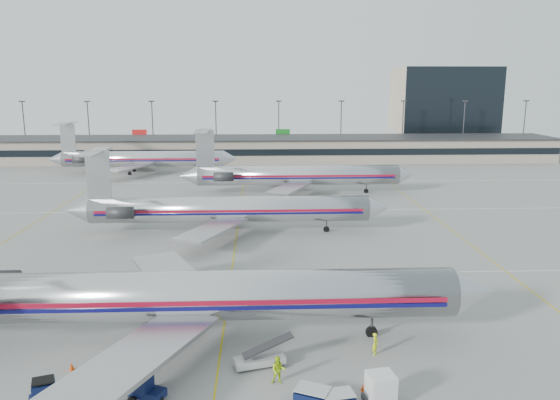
{
  "coord_description": "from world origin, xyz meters",
  "views": [
    {
      "loc": [
        3.02,
        -45.67,
        20.18
      ],
      "look_at": [
        5.95,
        27.17,
        4.5
      ],
      "focal_mm": 35.0,
      "sensor_mm": 36.0,
      "label": 1
    }
  ],
  "objects_px": {
    "uld_container": "(381,389)",
    "belt_loader": "(261,359)",
    "jet_second_row": "(223,209)",
    "jet_foreground": "(171,295)",
    "tug_center": "(144,388)"
  },
  "relations": [
    {
      "from": "uld_container",
      "to": "belt_loader",
      "type": "bearing_deg",
      "value": 136.74
    },
    {
      "from": "jet_second_row",
      "to": "uld_container",
      "type": "height_order",
      "value": "jet_second_row"
    },
    {
      "from": "tug_center",
      "to": "uld_container",
      "type": "relative_size",
      "value": 1.17
    },
    {
      "from": "jet_foreground",
      "to": "belt_loader",
      "type": "distance_m",
      "value": 8.87
    },
    {
      "from": "tug_center",
      "to": "jet_foreground",
      "type": "bearing_deg",
      "value": 111.2
    },
    {
      "from": "jet_foreground",
      "to": "tug_center",
      "type": "relative_size",
      "value": 18.96
    },
    {
      "from": "jet_second_row",
      "to": "belt_loader",
      "type": "height_order",
      "value": "jet_second_row"
    },
    {
      "from": "jet_foreground",
      "to": "uld_container",
      "type": "xyz_separation_m",
      "value": [
        14.62,
        -9.53,
        -2.73
      ]
    },
    {
      "from": "jet_second_row",
      "to": "belt_loader",
      "type": "relative_size",
      "value": 9.86
    },
    {
      "from": "jet_second_row",
      "to": "belt_loader",
      "type": "bearing_deg",
      "value": -82.4
    },
    {
      "from": "tug_center",
      "to": "uld_container",
      "type": "bearing_deg",
      "value": 21.07
    },
    {
      "from": "uld_container",
      "to": "belt_loader",
      "type": "relative_size",
      "value": 0.5
    },
    {
      "from": "uld_container",
      "to": "belt_loader",
      "type": "xyz_separation_m",
      "value": [
        -7.64,
        5.08,
        -0.45
      ]
    },
    {
      "from": "jet_foreground",
      "to": "tug_center",
      "type": "distance_m",
      "value": 9.0
    },
    {
      "from": "jet_foreground",
      "to": "uld_container",
      "type": "relative_size",
      "value": 22.25
    }
  ]
}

